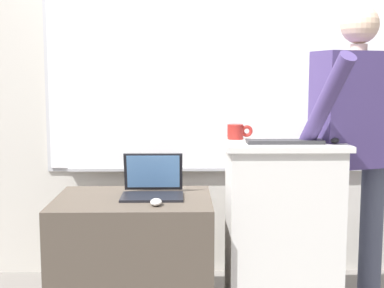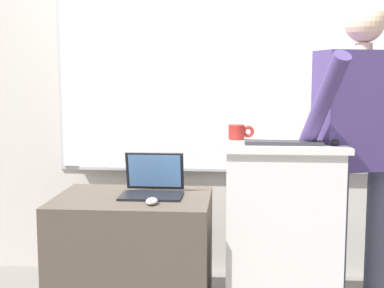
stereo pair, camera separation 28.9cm
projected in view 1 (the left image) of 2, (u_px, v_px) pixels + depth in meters
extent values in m
cube|color=beige|center=(204.00, 81.00, 3.60)|extent=(6.40, 0.12, 2.63)
cube|color=#B7B7BC|center=(219.00, 83.00, 3.54)|extent=(2.30, 0.02, 1.18)
cube|color=white|center=(219.00, 83.00, 3.53)|extent=(2.25, 0.02, 1.13)
cube|color=#B7B7BC|center=(219.00, 169.00, 3.59)|extent=(2.02, 0.04, 0.02)
cube|color=silver|center=(282.00, 235.00, 2.93)|extent=(0.59, 0.40, 0.96)
cube|color=silver|center=(284.00, 145.00, 2.86)|extent=(0.64, 0.43, 0.03)
cube|color=#4C4238|center=(134.00, 259.00, 2.95)|extent=(0.85, 0.64, 0.69)
cylinder|color=#474C60|center=(332.00, 242.00, 2.99)|extent=(0.13, 0.13, 0.84)
cylinder|color=#474C60|center=(371.00, 237.00, 3.08)|extent=(0.13, 0.13, 0.84)
cube|color=#473870|center=(357.00, 110.00, 2.94)|extent=(0.52, 0.36, 0.63)
cylinder|color=beige|center=(359.00, 48.00, 2.90)|extent=(0.09, 0.09, 0.04)
sphere|color=beige|center=(360.00, 24.00, 2.88)|extent=(0.21, 0.21, 0.21)
cylinder|color=#473870|center=(324.00, 105.00, 2.67)|extent=(0.22, 0.44, 0.53)
cube|color=black|center=(152.00, 197.00, 2.90)|extent=(0.34, 0.23, 0.01)
cube|color=black|center=(153.00, 172.00, 3.02)|extent=(0.33, 0.06, 0.22)
cube|color=#598CCC|center=(153.00, 172.00, 3.01)|extent=(0.30, 0.05, 0.19)
cube|color=#2D2D30|center=(285.00, 142.00, 2.81)|extent=(0.40, 0.12, 0.02)
ellipsoid|color=silver|center=(156.00, 202.00, 2.73)|extent=(0.06, 0.10, 0.03)
ellipsoid|color=black|center=(333.00, 140.00, 2.81)|extent=(0.06, 0.10, 0.03)
cylinder|color=maroon|center=(235.00, 132.00, 2.99)|extent=(0.09, 0.09, 0.08)
torus|color=maroon|center=(247.00, 131.00, 2.99)|extent=(0.07, 0.02, 0.07)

